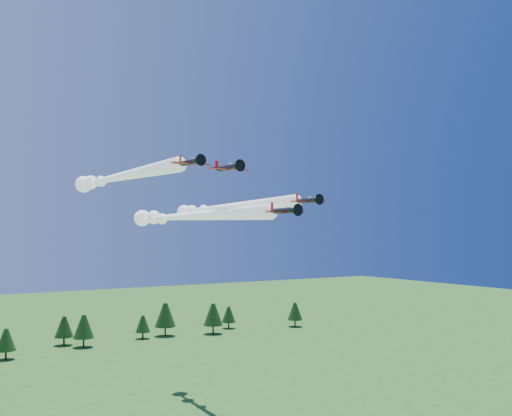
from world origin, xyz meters
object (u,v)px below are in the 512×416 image
plane_left (116,178)px  plane_slot (228,168)px  plane_lead (185,216)px  plane_right (222,208)px

plane_left → plane_slot: size_ratio=6.53×
plane_left → plane_lead: bearing=-37.9°
plane_right → plane_slot: bearing=-114.6°
plane_left → plane_right: bearing=4.1°
plane_lead → plane_left: size_ratio=1.11×
plane_lead → plane_slot: 17.23m
plane_lead → plane_right: (14.32, 11.31, 2.45)m
plane_lead → plane_right: bearing=36.9°
plane_right → plane_left: bearing=-170.4°
plane_left → plane_right: (25.76, 3.57, -5.25)m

